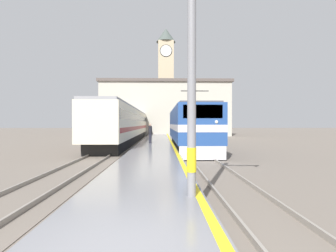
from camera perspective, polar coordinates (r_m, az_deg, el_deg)
ground_plane at (r=33.83m, az=-2.30°, el=-3.23°), size 200.00×200.00×0.00m
platform at (r=28.82m, az=-2.46°, el=-3.46°), size 3.25×140.00×0.44m
rail_track_near at (r=28.93m, az=3.40°, el=-3.81°), size 2.84×140.00×0.16m
rail_track_far at (r=29.13m, az=-9.61°, el=-3.79°), size 2.83×140.00×0.16m
locomotive_train at (r=22.93m, az=4.64°, el=-0.34°), size 2.92×15.38×4.63m
passenger_train at (r=42.40m, az=-7.01°, el=0.40°), size 2.92×51.36×3.95m
catenary_mast at (r=6.70m, az=5.89°, el=15.96°), size 1.97×0.23×7.13m
person_on_platform at (r=24.16m, az=-3.90°, el=-1.47°), size 0.34×0.34×1.78m
clock_tower at (r=62.61m, az=-0.46°, el=10.48°), size 4.47×4.47×24.58m
station_building at (r=49.00m, az=-0.61°, el=3.79°), size 23.54×8.66×9.96m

